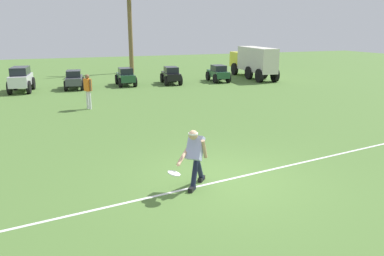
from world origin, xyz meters
TOP-DOWN VIEW (x-y plane):
  - ground_plane at (0.00, 0.00)m, footprint 80.00×80.00m
  - field_line_paint at (0.00, -0.06)m, footprint 24.60×3.62m
  - frisbee_thrower at (-0.83, -0.19)m, footprint 0.95×0.77m
  - frisbee_in_flight at (-1.47, -0.60)m, footprint 0.33×0.33m
  - teammate_near_sideline at (-2.22, 9.46)m, footprint 0.34×0.47m
  - parked_car_slot_b at (-5.32, 15.59)m, footprint 1.40×2.44m
  - parked_car_slot_c at (-2.44, 15.67)m, footprint 1.31×2.29m
  - parked_car_slot_d at (0.69, 15.91)m, footprint 1.15×2.23m
  - parked_car_slot_e at (3.58, 15.59)m, footprint 1.30×2.28m
  - parked_car_slot_f at (6.88, 15.47)m, footprint 1.25×2.27m
  - box_truck at (9.97, 16.23)m, footprint 1.77×5.97m
  - palm_tree_left_of_centre at (2.46, 22.59)m, footprint 3.87×3.67m

SIDE VIEW (x-z plane):
  - ground_plane at x=0.00m, z-range 0.00..0.00m
  - field_line_paint at x=0.00m, z-range 0.00..0.01m
  - parked_car_slot_c at x=-2.44m, z-range 0.01..1.11m
  - parked_car_slot_d at x=0.69m, z-range 0.01..1.11m
  - parked_car_slot_e at x=3.58m, z-range 0.01..1.11m
  - parked_car_slot_f at x=6.88m, z-range 0.01..1.11m
  - frisbee_in_flight at x=-1.47m, z-range 0.54..0.64m
  - parked_car_slot_b at x=-5.32m, z-range 0.04..1.44m
  - frisbee_thrower at x=-0.83m, z-range 0.09..1.49m
  - teammate_near_sideline at x=-2.22m, z-range 0.16..1.72m
  - box_truck at x=9.97m, z-range 0.13..2.33m
  - palm_tree_left_of_centre at x=2.46m, z-range 0.70..6.95m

